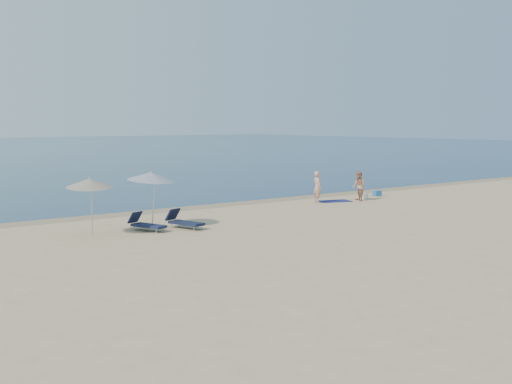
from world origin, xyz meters
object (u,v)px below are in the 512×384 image
Objects in this scene: person_left at (317,187)px; blue_cooler at (377,193)px; person_right at (359,186)px; umbrella_near at (151,176)px.

person_left reaches higher than blue_cooler.
person_right is at bearing -92.05° from person_left.
blue_cooler is (2.57, 0.97, -0.66)m from person_right.
umbrella_near is at bearing 116.04° from person_left.
person_left is 0.69× the size of umbrella_near.
person_right is 13.69m from umbrella_near.
blue_cooler is at bearing -72.17° from person_left.
umbrella_near is (-11.15, -2.08, 1.28)m from person_left.
person_left reaches higher than person_right.
person_left is 2.53m from person_right.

